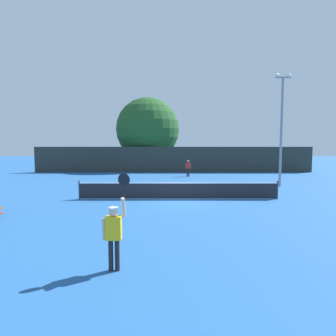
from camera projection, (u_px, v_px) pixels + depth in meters
name	position (u px, v px, depth m)	size (l,w,h in m)	color
ground_plane	(178.00, 199.00, 16.55)	(120.00, 120.00, 0.00)	#235693
tennis_net	(178.00, 190.00, 16.51)	(11.49, 0.08, 1.07)	#232328
perimeter_fence	(173.00, 160.00, 32.21)	(31.16, 0.12, 2.87)	#2D332D
player_serving	(114.00, 229.00, 7.12)	(0.67, 0.39, 2.45)	yellow
player_receiving	(188.00, 167.00, 28.01)	(0.57, 0.23, 1.57)	red
tennis_ball	(219.00, 204.00, 14.92)	(0.07, 0.07, 0.07)	#CCE033
light_pole	(281.00, 123.00, 21.24)	(1.18, 0.28, 8.29)	gray
large_tree	(148.00, 129.00, 35.80)	(7.84, 7.84, 8.93)	brown
parked_car_near	(116.00, 162.00, 39.04)	(2.49, 4.43, 1.69)	#B7B7BC
parked_car_mid	(147.00, 162.00, 38.80)	(2.15, 4.31, 1.69)	red
parked_car_far	(222.00, 162.00, 37.77)	(1.93, 4.22, 1.69)	#B7B7BC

